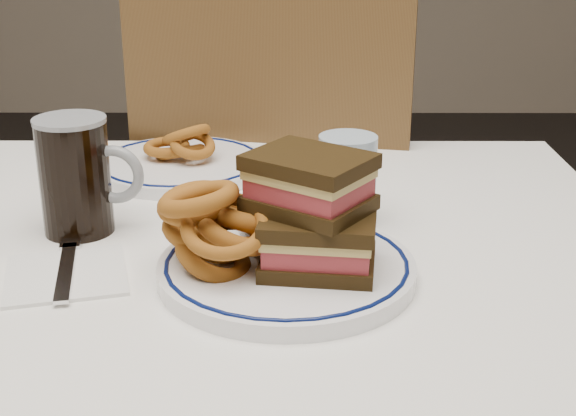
{
  "coord_description": "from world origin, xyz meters",
  "views": [
    {
      "loc": [
        0.22,
        -0.8,
        1.12
      ],
      "look_at": [
        0.22,
        -0.03,
        0.81
      ],
      "focal_mm": 50.0,
      "sensor_mm": 36.0,
      "label": 1
    }
  ],
  "objects_px": {
    "beer_mug": "(77,175)",
    "far_plate": "(181,164)",
    "chair_far": "(282,233)",
    "reuben_sandwich": "(314,212)",
    "main_plate": "(287,268)"
  },
  "relations": [
    {
      "from": "beer_mug",
      "to": "far_plate",
      "type": "bearing_deg",
      "value": 68.45
    },
    {
      "from": "chair_far",
      "to": "reuben_sandwich",
      "type": "xyz_separation_m",
      "value": [
        0.04,
        -0.63,
        0.29
      ]
    },
    {
      "from": "chair_far",
      "to": "main_plate",
      "type": "height_order",
      "value": "chair_far"
    },
    {
      "from": "chair_far",
      "to": "far_plate",
      "type": "bearing_deg",
      "value": -116.96
    },
    {
      "from": "main_plate",
      "to": "far_plate",
      "type": "distance_m",
      "value": 0.37
    },
    {
      "from": "beer_mug",
      "to": "far_plate",
      "type": "distance_m",
      "value": 0.24
    },
    {
      "from": "beer_mug",
      "to": "far_plate",
      "type": "relative_size",
      "value": 0.56
    },
    {
      "from": "main_plate",
      "to": "reuben_sandwich",
      "type": "distance_m",
      "value": 0.07
    },
    {
      "from": "chair_far",
      "to": "beer_mug",
      "type": "bearing_deg",
      "value": -114.62
    },
    {
      "from": "beer_mug",
      "to": "main_plate",
      "type": "bearing_deg",
      "value": -26.94
    },
    {
      "from": "main_plate",
      "to": "reuben_sandwich",
      "type": "bearing_deg",
      "value": -17.64
    },
    {
      "from": "main_plate",
      "to": "beer_mug",
      "type": "relative_size",
      "value": 1.94
    },
    {
      "from": "main_plate",
      "to": "beer_mug",
      "type": "height_order",
      "value": "beer_mug"
    },
    {
      "from": "main_plate",
      "to": "far_plate",
      "type": "height_order",
      "value": "main_plate"
    },
    {
      "from": "reuben_sandwich",
      "to": "far_plate",
      "type": "bearing_deg",
      "value": 117.12
    }
  ]
}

